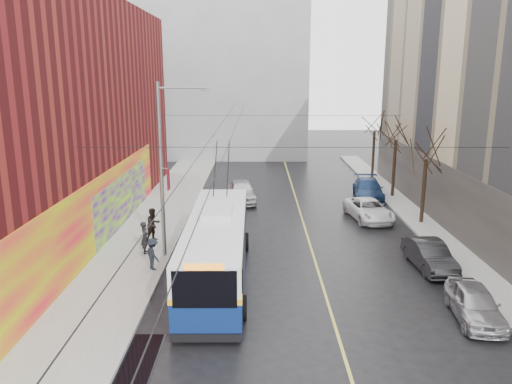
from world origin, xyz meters
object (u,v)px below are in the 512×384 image
at_px(tree_far, 375,122).
at_px(following_car, 241,191).
at_px(tree_mid, 397,130).
at_px(parked_car_a, 475,303).
at_px(pedestrian_b, 153,225).
at_px(parked_car_c, 369,210).
at_px(pedestrian_c, 153,254).
at_px(pedestrian_a, 145,237).
at_px(tree_near, 427,147).
at_px(streetlight_pole, 164,166).
at_px(trolleybus, 217,247).
at_px(parked_car_d, 368,189).
at_px(parked_car_b, 429,255).

xyz_separation_m(tree_far, following_car, (-11.66, -8.33, -4.33)).
bearing_deg(tree_mid, parked_car_a, -95.81).
xyz_separation_m(tree_mid, parked_car_a, (-2.00, -19.65, -4.58)).
relative_size(parked_car_a, pedestrian_b, 2.08).
relative_size(tree_far, parked_car_c, 1.37).
bearing_deg(tree_mid, pedestrian_c, -136.04).
distance_m(tree_mid, pedestrian_a, 21.15).
bearing_deg(pedestrian_a, tree_near, -79.16).
bearing_deg(pedestrian_c, tree_near, -100.54).
xyz_separation_m(tree_mid, tree_far, (0.00, 7.00, -0.11)).
relative_size(streetlight_pole, tree_near, 1.41).
bearing_deg(tree_far, pedestrian_b, -132.66).
bearing_deg(trolleybus, parked_car_d, 55.52).
distance_m(parked_car_c, pedestrian_b, 14.01).
distance_m(trolleybus, parked_car_b, 10.46).
bearing_deg(pedestrian_b, streetlight_pole, -115.75).
bearing_deg(parked_car_c, parked_car_b, -91.12).
xyz_separation_m(parked_car_a, parked_car_d, (0.00, 19.19, 0.08)).
bearing_deg(tree_far, streetlight_pole, -127.12).
bearing_deg(following_car, pedestrian_c, -112.83).
bearing_deg(parked_car_d, following_car, -167.85).
height_order(streetlight_pole, trolleybus, streetlight_pole).
relative_size(streetlight_pole, parked_car_b, 2.17).
height_order(tree_near, pedestrian_c, tree_near).
height_order(parked_car_a, pedestrian_b, pedestrian_b).
relative_size(parked_car_d, pedestrian_b, 2.74).
xyz_separation_m(streetlight_pole, trolleybus, (2.80, -2.77, -3.26)).
relative_size(streetlight_pole, tree_mid, 1.35).
bearing_deg(parked_car_c, following_car, 142.67).
height_order(following_car, pedestrian_b, pedestrian_b).
xyz_separation_m(parked_car_d, pedestrian_c, (-13.50, -14.49, 0.17)).
height_order(parked_car_b, parked_car_c, parked_car_b).
height_order(streetlight_pole, tree_far, streetlight_pole).
bearing_deg(parked_car_c, trolleybus, -141.93).
xyz_separation_m(parked_car_b, pedestrian_b, (-14.32, 3.71, 0.41)).
relative_size(tree_mid, parked_car_c, 1.39).
height_order(parked_car_d, pedestrian_b, pedestrian_b).
bearing_deg(following_car, tree_mid, -0.54).
bearing_deg(tree_near, parked_car_a, -98.98).
relative_size(trolleybus, pedestrian_b, 6.39).
bearing_deg(trolleybus, tree_mid, 51.51).
xyz_separation_m(streetlight_pole, tree_mid, (15.14, 13.00, 0.41)).
height_order(trolleybus, parked_car_b, trolleybus).
bearing_deg(tree_near, tree_mid, 90.00).
bearing_deg(parked_car_b, parked_car_d, 86.21).
distance_m(pedestrian_a, pedestrian_b, 2.01).
relative_size(tree_mid, tree_far, 1.02).
height_order(tree_far, pedestrian_b, tree_far).
bearing_deg(pedestrian_a, parked_car_c, -71.31).
bearing_deg(parked_car_b, pedestrian_a, 169.42).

